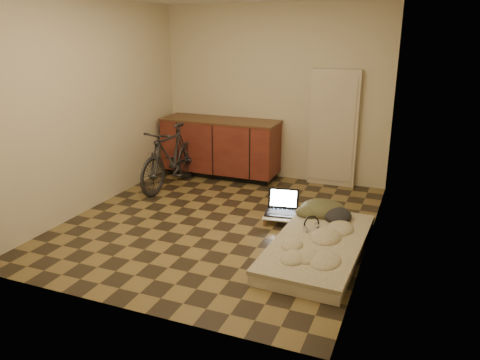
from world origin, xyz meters
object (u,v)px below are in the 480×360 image
at_px(bicycle, 171,154).
at_px(lap_desk, 290,216).
at_px(laptop, 282,208).
at_px(futon, 318,247).

bearing_deg(bicycle, lap_desk, -15.29).
bearing_deg(lap_desk, laptop, 149.70).
bearing_deg(bicycle, laptop, -14.98).
xyz_separation_m(bicycle, futon, (2.50, -1.32, -0.43)).
relative_size(futon, lap_desk, 2.80).
height_order(futon, laptop, laptop).
bearing_deg(laptop, lap_desk, -31.72).
height_order(futon, lap_desk, futon).
distance_m(bicycle, lap_desk, 2.14).
bearing_deg(futon, laptop, 132.44).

